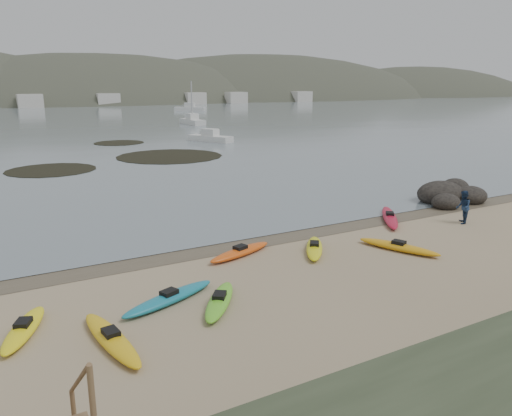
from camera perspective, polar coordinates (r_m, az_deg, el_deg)
ground at (r=24.14m, az=-0.00°, el=-3.45°), size 600.00×600.00×0.00m
wet_sand at (r=23.90m, az=0.35°, el=-3.63°), size 60.00×60.00×0.00m
kayaks at (r=19.96m, az=1.17°, el=-6.79°), size 21.32×9.99×0.34m
person_east at (r=28.62m, az=22.59°, el=0.09°), size 1.08×1.08×1.77m
rock_cluster at (r=33.85m, az=21.26°, el=1.08°), size 5.06×3.69×1.60m
kelp_mats at (r=52.30m, az=-14.04°, el=5.72°), size 20.73×23.76×0.04m
moored_boats at (r=99.54m, az=-25.28°, el=8.93°), size 87.00×75.01×1.37m
far_hills at (r=221.15m, az=-16.20°, el=7.55°), size 550.00×135.00×80.00m
far_town at (r=166.03m, az=-23.94°, el=11.12°), size 199.00×5.00×4.00m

